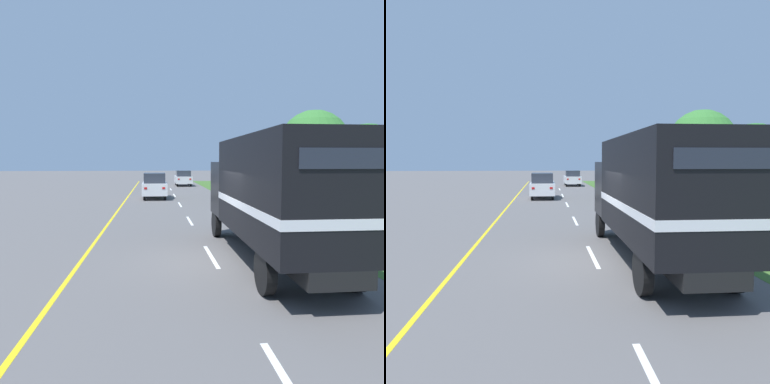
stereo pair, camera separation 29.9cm
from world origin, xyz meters
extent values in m
plane|color=#5B5959|center=(0.00, 0.00, 0.00)|extent=(200.00, 200.00, 0.00)
cube|color=yellow|center=(-3.70, 13.52, 0.00)|extent=(0.12, 57.41, 0.01)
cube|color=white|center=(0.00, 0.51, 0.00)|extent=(0.12, 2.60, 0.01)
cube|color=white|center=(0.00, 7.11, 0.00)|extent=(0.12, 2.60, 0.01)
cube|color=white|center=(0.00, 13.71, 0.00)|extent=(0.12, 2.60, 0.01)
cube|color=white|center=(0.00, 20.31, 0.00)|extent=(0.12, 2.60, 0.01)
cube|color=white|center=(0.00, 26.91, 0.00)|extent=(0.12, 2.60, 0.01)
cylinder|color=black|center=(0.64, 3.41, 0.50)|extent=(0.22, 1.00, 1.00)
cylinder|color=black|center=(2.63, 3.41, 0.50)|extent=(0.22, 1.00, 1.00)
cylinder|color=black|center=(0.64, -2.72, 0.50)|extent=(0.22, 1.00, 1.00)
cylinder|color=black|center=(2.63, -2.72, 0.50)|extent=(0.22, 1.00, 1.00)
cube|color=black|center=(1.63, 0.00, 0.68)|extent=(1.27, 8.18, 0.36)
cube|color=black|center=(1.63, -1.05, 2.14)|extent=(2.31, 6.08, 2.55)
cube|color=white|center=(1.63, -1.05, 1.69)|extent=(2.33, 6.10, 0.20)
cube|color=#232833|center=(1.63, -4.10, 2.84)|extent=(1.73, 0.03, 0.36)
cube|color=black|center=(1.63, 3.04, 1.81)|extent=(2.21, 2.10, 1.90)
cube|color=#283342|center=(1.63, 4.10, 2.05)|extent=(1.96, 0.03, 0.85)
cylinder|color=black|center=(-2.35, 19.16, 0.33)|extent=(0.16, 0.66, 0.66)
cylinder|color=black|center=(-0.87, 19.16, 0.33)|extent=(0.16, 0.66, 0.66)
cylinder|color=black|center=(-2.35, 16.74, 0.33)|extent=(0.16, 0.66, 0.66)
cylinder|color=black|center=(-0.87, 16.74, 0.33)|extent=(0.16, 0.66, 0.66)
cube|color=white|center=(-1.61, 17.95, 0.76)|extent=(1.80, 3.90, 0.85)
cube|color=#282D38|center=(-1.61, 17.80, 1.55)|extent=(1.55, 2.15, 0.73)
cube|color=red|center=(-2.24, 15.99, 0.91)|extent=(0.20, 0.03, 0.14)
cube|color=red|center=(-0.98, 15.99, 0.91)|extent=(0.20, 0.03, 0.14)
cylinder|color=black|center=(0.91, 33.51, 0.33)|extent=(0.16, 0.66, 0.66)
cylinder|color=black|center=(2.39, 33.51, 0.33)|extent=(0.16, 0.66, 0.66)
cylinder|color=black|center=(0.91, 30.94, 0.33)|extent=(0.16, 0.66, 0.66)
cylinder|color=black|center=(2.39, 30.94, 0.33)|extent=(0.16, 0.66, 0.66)
cube|color=white|center=(1.65, 32.23, 0.71)|extent=(1.80, 4.15, 0.76)
cube|color=#282D38|center=(1.65, 32.06, 1.42)|extent=(1.55, 2.28, 0.65)
cube|color=red|center=(1.02, 30.14, 0.85)|extent=(0.20, 0.03, 0.14)
cube|color=red|center=(2.28, 30.14, 0.85)|extent=(0.20, 0.03, 0.14)
cylinder|color=#9E9EA3|center=(5.88, 6.22, 1.30)|extent=(0.09, 0.09, 2.60)
cylinder|color=#9E9EA3|center=(7.46, 6.22, 1.30)|extent=(0.09, 0.09, 2.60)
cube|color=navy|center=(6.67, 6.22, 2.03)|extent=(2.27, 0.06, 1.15)
cube|color=navy|center=(7.44, 6.22, 2.78)|extent=(0.73, 0.06, 0.32)
cube|color=silver|center=(6.67, 6.19, 2.03)|extent=(1.77, 0.02, 0.21)
cylinder|color=brown|center=(10.07, 9.53, 0.85)|extent=(0.37, 0.37, 1.70)
sphere|color=#2D702D|center=(10.07, 9.53, 3.11)|extent=(3.52, 3.52, 3.52)
cylinder|color=brown|center=(9.36, 14.84, 1.03)|extent=(0.29, 0.29, 2.05)
sphere|color=#387A33|center=(9.36, 14.84, 3.94)|extent=(4.73, 4.73, 4.73)
cylinder|color=brown|center=(11.35, 21.80, 1.23)|extent=(0.25, 0.25, 2.47)
sphere|color=#1E511E|center=(11.35, 21.80, 4.26)|extent=(4.49, 4.49, 4.49)
camera|label=1|loc=(-1.65, -10.17, 2.79)|focal=35.00mm
camera|label=2|loc=(-1.36, -10.20, 2.79)|focal=35.00mm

